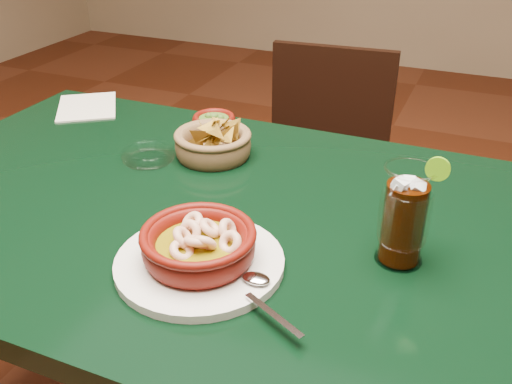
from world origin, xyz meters
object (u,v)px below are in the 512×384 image
at_px(dining_chair, 319,179).
at_px(dining_table, 192,246).
at_px(chip_basket, 213,144).
at_px(cola_drink, 404,216).
at_px(shrimp_plate, 199,249).

bearing_deg(dining_chair, dining_table, -93.36).
distance_m(dining_chair, chip_basket, 0.62).
height_order(dining_table, cola_drink, cola_drink).
bearing_deg(dining_chair, chip_basket, -99.15).
bearing_deg(dining_table, cola_drink, -4.56).
relative_size(dining_table, shrimp_plate, 3.68).
bearing_deg(cola_drink, chip_basket, 153.18).
xyz_separation_m(shrimp_plate, chip_basket, (-0.15, 0.35, -0.00)).
bearing_deg(dining_chair, shrimp_plate, -85.45).
bearing_deg(shrimp_plate, chip_basket, 113.68).
xyz_separation_m(shrimp_plate, cola_drink, (0.27, 0.13, 0.05)).
xyz_separation_m(dining_table, dining_chair, (0.04, 0.70, -0.19)).
distance_m(dining_table, dining_chair, 0.73).
relative_size(shrimp_plate, chip_basket, 1.71).
xyz_separation_m(dining_table, chip_basket, (-0.04, 0.18, 0.13)).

